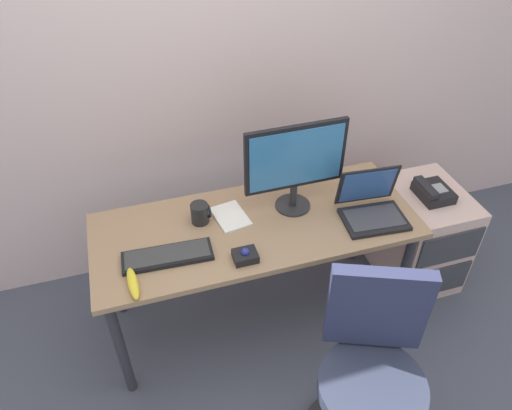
{
  "coord_description": "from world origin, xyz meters",
  "views": [
    {
      "loc": [
        -0.52,
        -1.7,
        2.29
      ],
      "look_at": [
        0.0,
        0.0,
        0.82
      ],
      "focal_mm": 33.9,
      "sensor_mm": 36.0,
      "label": 1
    }
  ],
  "objects_px": {
    "office_chair": "(369,381)",
    "coffee_mug": "(200,213)",
    "desk_phone": "(433,192)",
    "trackball_mouse": "(245,255)",
    "file_cabinet": "(419,235)",
    "monitor_main": "(296,162)",
    "laptop": "(371,207)",
    "keyboard": "(168,256)",
    "banana": "(133,283)",
    "paper_notepad": "(230,216)"
  },
  "relations": [
    {
      "from": "office_chair",
      "to": "coffee_mug",
      "type": "bearing_deg",
      "value": 119.53
    },
    {
      "from": "desk_phone",
      "to": "coffee_mug",
      "type": "height_order",
      "value": "coffee_mug"
    },
    {
      "from": "trackball_mouse",
      "to": "file_cabinet",
      "type": "bearing_deg",
      "value": 12.47
    },
    {
      "from": "monitor_main",
      "to": "desk_phone",
      "type": "bearing_deg",
      "value": -3.62
    },
    {
      "from": "office_chair",
      "to": "laptop",
      "type": "height_order",
      "value": "office_chair"
    },
    {
      "from": "file_cabinet",
      "to": "trackball_mouse",
      "type": "distance_m",
      "value": 1.25
    },
    {
      "from": "monitor_main",
      "to": "keyboard",
      "type": "relative_size",
      "value": 1.23
    },
    {
      "from": "banana",
      "to": "laptop",
      "type": "bearing_deg",
      "value": 6.1
    },
    {
      "from": "file_cabinet",
      "to": "keyboard",
      "type": "xyz_separation_m",
      "value": [
        -1.49,
        -0.14,
        0.41
      ]
    },
    {
      "from": "coffee_mug",
      "to": "paper_notepad",
      "type": "distance_m",
      "value": 0.16
    },
    {
      "from": "monitor_main",
      "to": "trackball_mouse",
      "type": "relative_size",
      "value": 4.64
    },
    {
      "from": "desk_phone",
      "to": "coffee_mug",
      "type": "distance_m",
      "value": 1.29
    },
    {
      "from": "trackball_mouse",
      "to": "keyboard",
      "type": "bearing_deg",
      "value": 161.69
    },
    {
      "from": "paper_notepad",
      "to": "office_chair",
      "type": "bearing_deg",
      "value": -67.79
    },
    {
      "from": "office_chair",
      "to": "coffee_mug",
      "type": "relative_size",
      "value": 9.04
    },
    {
      "from": "monitor_main",
      "to": "coffee_mug",
      "type": "bearing_deg",
      "value": 177.05
    },
    {
      "from": "desk_phone",
      "to": "laptop",
      "type": "height_order",
      "value": "laptop"
    },
    {
      "from": "office_chair",
      "to": "keyboard",
      "type": "relative_size",
      "value": 2.29
    },
    {
      "from": "banana",
      "to": "file_cabinet",
      "type": "bearing_deg",
      "value": 9.27
    },
    {
      "from": "desk_phone",
      "to": "coffee_mug",
      "type": "xyz_separation_m",
      "value": [
        -1.28,
        0.08,
        0.1
      ]
    },
    {
      "from": "coffee_mug",
      "to": "paper_notepad",
      "type": "relative_size",
      "value": 0.51
    },
    {
      "from": "laptop",
      "to": "paper_notepad",
      "type": "distance_m",
      "value": 0.7
    },
    {
      "from": "laptop",
      "to": "trackball_mouse",
      "type": "height_order",
      "value": "laptop"
    },
    {
      "from": "monitor_main",
      "to": "banana",
      "type": "bearing_deg",
      "value": -160.08
    },
    {
      "from": "monitor_main",
      "to": "coffee_mug",
      "type": "distance_m",
      "value": 0.53
    },
    {
      "from": "coffee_mug",
      "to": "banana",
      "type": "relative_size",
      "value": 0.56
    },
    {
      "from": "coffee_mug",
      "to": "banana",
      "type": "xyz_separation_m",
      "value": [
        -0.37,
        -0.33,
        -0.03
      ]
    },
    {
      "from": "coffee_mug",
      "to": "banana",
      "type": "distance_m",
      "value": 0.49
    },
    {
      "from": "keyboard",
      "to": "trackball_mouse",
      "type": "relative_size",
      "value": 3.78
    },
    {
      "from": "desk_phone",
      "to": "laptop",
      "type": "relative_size",
      "value": 0.61
    },
    {
      "from": "laptop",
      "to": "trackball_mouse",
      "type": "bearing_deg",
      "value": -170.74
    },
    {
      "from": "paper_notepad",
      "to": "laptop",
      "type": "bearing_deg",
      "value": -15.5
    },
    {
      "from": "desk_phone",
      "to": "keyboard",
      "type": "height_order",
      "value": "keyboard"
    },
    {
      "from": "desk_phone",
      "to": "file_cabinet",
      "type": "bearing_deg",
      "value": 63.22
    },
    {
      "from": "desk_phone",
      "to": "coffee_mug",
      "type": "relative_size",
      "value": 1.9
    },
    {
      "from": "desk_phone",
      "to": "monitor_main",
      "type": "distance_m",
      "value": 0.87
    },
    {
      "from": "file_cabinet",
      "to": "coffee_mug",
      "type": "relative_size",
      "value": 5.86
    },
    {
      "from": "monitor_main",
      "to": "keyboard",
      "type": "bearing_deg",
      "value": -165.17
    },
    {
      "from": "office_chair",
      "to": "monitor_main",
      "type": "distance_m",
      "value": 1.03
    },
    {
      "from": "keyboard",
      "to": "trackball_mouse",
      "type": "bearing_deg",
      "value": -18.31
    },
    {
      "from": "trackball_mouse",
      "to": "office_chair",
      "type": "bearing_deg",
      "value": -57.59
    },
    {
      "from": "desk_phone",
      "to": "keyboard",
      "type": "xyz_separation_m",
      "value": [
        -1.48,
        -0.13,
        0.07
      ]
    },
    {
      "from": "monitor_main",
      "to": "paper_notepad",
      "type": "xyz_separation_m",
      "value": [
        -0.33,
        0.01,
        -0.27
      ]
    },
    {
      "from": "office_chair",
      "to": "trackball_mouse",
      "type": "height_order",
      "value": "office_chair"
    },
    {
      "from": "monitor_main",
      "to": "coffee_mug",
      "type": "height_order",
      "value": "monitor_main"
    },
    {
      "from": "desk_phone",
      "to": "trackball_mouse",
      "type": "height_order",
      "value": "trackball_mouse"
    },
    {
      "from": "laptop",
      "to": "trackball_mouse",
      "type": "xyz_separation_m",
      "value": [
        -0.69,
        -0.11,
        -0.03
      ]
    },
    {
      "from": "file_cabinet",
      "to": "monitor_main",
      "type": "bearing_deg",
      "value": 177.57
    },
    {
      "from": "banana",
      "to": "monitor_main",
      "type": "bearing_deg",
      "value": 19.92
    },
    {
      "from": "file_cabinet",
      "to": "laptop",
      "type": "xyz_separation_m",
      "value": [
        -0.47,
        -0.14,
        0.45
      ]
    }
  ]
}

